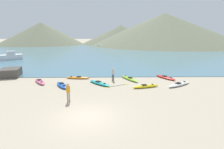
{
  "coord_description": "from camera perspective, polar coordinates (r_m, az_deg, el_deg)",
  "views": [
    {
      "loc": [
        1.43,
        -10.76,
        5.38
      ],
      "look_at": [
        1.82,
        10.35,
        0.5
      ],
      "focal_mm": 28.0,
      "sensor_mm": 36.0,
      "label": 1
    }
  ],
  "objects": [
    {
      "name": "moored_boat_2",
      "position": [
        70.83,
        16.28,
        8.6
      ],
      "size": [
        4.92,
        3.54,
        1.01
      ],
      "color": "navy",
      "rests_on": "bay_water"
    },
    {
      "name": "far_hill_left",
      "position": [
        102.73,
        -21.98,
        12.33
      ],
      "size": [
        44.58,
        44.58,
        11.62
      ],
      "primitive_type": "cone",
      "color": "#6B7056",
      "rests_on": "ground_plane"
    },
    {
      "name": "kayak_on_sand_0",
      "position": [
        21.43,
        -22.5,
        -2.11
      ],
      "size": [
        2.25,
        2.85,
        0.35
      ],
      "color": "#E5668C",
      "rests_on": "ground_plane"
    },
    {
      "name": "shoreline_rock",
      "position": [
        26.2,
        -30.16,
        0.57
      ],
      "size": [
        2.9,
        3.34,
        1.07
      ],
      "primitive_type": "cube",
      "rotation": [
        0.0,
        0.0,
        0.27
      ],
      "color": "#4C4742",
      "rests_on": "ground_plane"
    },
    {
      "name": "far_hill_right",
      "position": [
        104.07,
        19.09,
        11.59
      ],
      "size": [
        47.08,
        47.08,
        8.12
      ],
      "primitive_type": "cone",
      "color": "#6B7056",
      "rests_on": "ground_plane"
    },
    {
      "name": "far_hill_midright",
      "position": [
        96.27,
        16.53,
        14.01
      ],
      "size": [
        76.15,
        76.15,
        15.86
      ],
      "primitive_type": "cone",
      "color": "#6B7056",
      "rests_on": "ground_plane"
    },
    {
      "name": "kayak_on_sand_1",
      "position": [
        19.24,
        -4.17,
        -2.81
      ],
      "size": [
        2.71,
        2.79,
        0.33
      ],
      "color": "teal",
      "rests_on": "ground_plane"
    },
    {
      "name": "kayak_on_sand_7",
      "position": [
        18.35,
        10.83,
        -3.78
      ],
      "size": [
        2.99,
        1.39,
        0.35
      ],
      "color": "yellow",
      "rests_on": "ground_plane"
    },
    {
      "name": "kayak_on_sand_6",
      "position": [
        22.69,
        17.07,
        -0.92
      ],
      "size": [
        2.14,
        2.98,
        0.33
      ],
      "color": "red",
      "rests_on": "ground_plane"
    },
    {
      "name": "person_near_foreground",
      "position": [
        14.54,
        -14.14,
        -5.32
      ],
      "size": [
        0.32,
        0.21,
        1.57
      ],
      "color": "gray",
      "rests_on": "ground_plane"
    },
    {
      "name": "kayak_on_sand_3",
      "position": [
        21.17,
        5.71,
        -1.34
      ],
      "size": [
        2.1,
        3.3,
        0.35
      ],
      "color": "#8CCC2D",
      "rests_on": "ground_plane"
    },
    {
      "name": "kayak_on_sand_4",
      "position": [
        22.0,
        -11.11,
        -1.04
      ],
      "size": [
        3.05,
        0.92,
        0.3
      ],
      "color": "orange",
      "rests_on": "ground_plane"
    },
    {
      "name": "kayak_on_sand_5",
      "position": [
        19.15,
        -16.02,
        -3.34
      ],
      "size": [
        2.03,
        2.76,
        0.35
      ],
      "color": "blue",
      "rests_on": "ground_plane"
    },
    {
      "name": "loose_paddle",
      "position": [
        18.71,
        1.77,
        -3.65
      ],
      "size": [
        2.55,
        1.44,
        0.03
      ],
      "color": "black",
      "rests_on": "ground_plane"
    },
    {
      "name": "ground_plane",
      "position": [
        12.11,
        -7.96,
        -13.48
      ],
      "size": [
        400.0,
        400.0,
        0.0
      ],
      "primitive_type": "plane",
      "color": "tan"
    },
    {
      "name": "moored_boat_1",
      "position": [
        43.39,
        -30.63,
        5.01
      ],
      "size": [
        5.47,
        4.6,
        1.82
      ],
      "color": "white",
      "rests_on": "bay_water"
    },
    {
      "name": "far_hill_midleft",
      "position": [
        98.97,
        2.85,
        12.84
      ],
      "size": [
        43.71,
        43.71,
        10.22
      ],
      "primitive_type": "cone",
      "color": "#6B7056",
      "rests_on": "ground_plane"
    },
    {
      "name": "moored_boat_0",
      "position": [
        74.96,
        -2.64,
        9.26
      ],
      "size": [
        5.46,
        3.24,
        0.88
      ],
      "color": "white",
      "rests_on": "bay_water"
    },
    {
      "name": "bay_water",
      "position": [
        56.91,
        -2.51,
        7.61
      ],
      "size": [
        160.0,
        70.0,
        0.06
      ],
      "primitive_type": "cube",
      "color": "teal",
      "rests_on": "ground_plane"
    },
    {
      "name": "kayak_on_sand_2",
      "position": [
        20.08,
        21.03,
        -2.98
      ],
      "size": [
        3.32,
        2.56,
        0.33
      ],
      "color": "white",
      "rests_on": "ground_plane"
    },
    {
      "name": "person_near_waterline",
      "position": [
        20.4,
        0.31,
        0.31
      ],
      "size": [
        0.32,
        0.27,
        1.56
      ],
      "color": "#4C4C4C",
      "rests_on": "ground_plane"
    }
  ]
}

